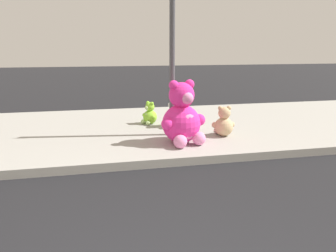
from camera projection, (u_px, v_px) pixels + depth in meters
name	position (u px, v px, depth m)	size (l,w,h in m)	color
sidewalk	(122.00, 130.00, 7.04)	(28.00, 4.40, 0.15)	#9E9B93
sign_pole	(172.00, 51.00, 6.02)	(0.56, 0.11, 3.20)	#4C4C51
plush_pink_large	(182.00, 118.00, 5.79)	(0.90, 0.85, 1.20)	#F22D93
plush_white	(175.00, 115.00, 7.04)	(0.49, 0.51, 0.68)	white
plush_lime	(150.00, 115.00, 7.29)	(0.39, 0.37, 0.54)	#8CD133
plush_tan	(224.00, 124.00, 6.32)	(0.48, 0.43, 0.63)	tan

